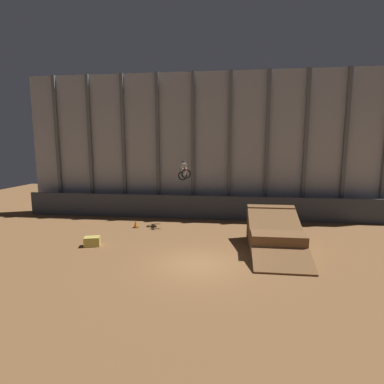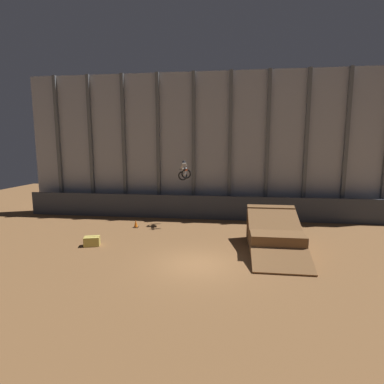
# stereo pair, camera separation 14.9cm
# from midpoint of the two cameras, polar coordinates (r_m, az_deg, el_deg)

# --- Properties ---
(ground_plane) EXTENTS (60.00, 60.00, 0.00)m
(ground_plane) POSITION_cam_midpoint_polar(r_m,az_deg,el_deg) (15.66, 1.18, -13.57)
(ground_plane) COLOR brown
(arena_back_wall) EXTENTS (32.00, 0.40, 12.00)m
(arena_back_wall) POSITION_cam_midpoint_polar(r_m,az_deg,el_deg) (25.50, 3.94, 8.80)
(arena_back_wall) COLOR #A3A8B2
(arena_back_wall) RESTS_ON ground_plane
(lower_barrier) EXTENTS (31.36, 0.20, 1.95)m
(lower_barrier) POSITION_cam_midpoint_polar(r_m,az_deg,el_deg) (24.58, 3.61, -2.98)
(lower_barrier) COLOR #383D47
(lower_barrier) RESTS_ON ground_plane
(dirt_ramp) EXTENTS (2.95, 5.88, 2.31)m
(dirt_ramp) POSITION_cam_midpoint_polar(r_m,az_deg,el_deg) (18.45, 15.51, -7.89)
(dirt_ramp) COLOR brown
(dirt_ramp) RESTS_ON ground_plane
(rider_bike_solo) EXTENTS (1.24, 1.77, 1.57)m
(rider_bike_solo) POSITION_cam_midpoint_polar(r_m,az_deg,el_deg) (22.50, -1.28, 3.90)
(rider_bike_solo) COLOR black
(traffic_cone_near_ramp) EXTENTS (0.36, 0.36, 0.58)m
(traffic_cone_near_ramp) POSITION_cam_midpoint_polar(r_m,az_deg,el_deg) (22.59, -10.46, -5.96)
(traffic_cone_near_ramp) COLOR black
(traffic_cone_near_ramp) RESTS_ON ground_plane
(hay_bale_trackside) EXTENTS (1.03, 0.83, 0.57)m
(hay_bale_trackside) POSITION_cam_midpoint_polar(r_m,az_deg,el_deg) (19.20, -18.31, -8.89)
(hay_bale_trackside) COLOR #CCB751
(hay_bale_trackside) RESTS_ON ground_plane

